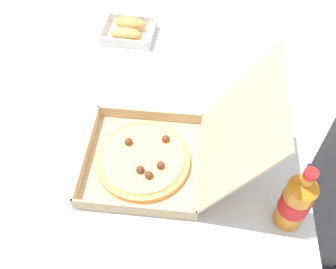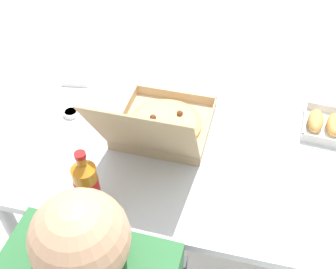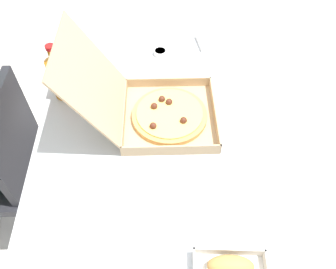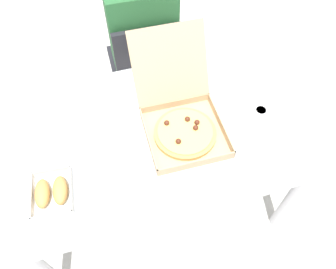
{
  "view_description": "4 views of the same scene",
  "coord_description": "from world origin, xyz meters",
  "px_view_note": "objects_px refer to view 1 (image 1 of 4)",
  "views": [
    {
      "loc": [
        0.72,
        0.06,
        1.62
      ],
      "look_at": [
        0.04,
        0.01,
        0.74
      ],
      "focal_mm": 41.15,
      "sensor_mm": 36.0,
      "label": 1
    },
    {
      "loc": [
        -0.14,
        0.99,
        1.7
      ],
      "look_at": [
        0.1,
        -0.01,
        0.72
      ],
      "focal_mm": 42.47,
      "sensor_mm": 36.0,
      "label": 2
    },
    {
      "loc": [
        -0.68,
        -0.01,
        1.61
      ],
      "look_at": [
        0.02,
        -0.05,
        0.73
      ],
      "focal_mm": 36.06,
      "sensor_mm": 36.0,
      "label": 3
    },
    {
      "loc": [
        -0.18,
        -0.81,
        1.87
      ],
      "look_at": [
        0.04,
        -0.07,
        0.75
      ],
      "focal_mm": 35.27,
      "sensor_mm": 36.0,
      "label": 4
    }
  ],
  "objects_px": {
    "pizza_box_open": "(160,155)",
    "paper_menu": "(245,48)",
    "bread_side_box": "(128,30)",
    "cola_bottle": "(296,201)"
  },
  "relations": [
    {
      "from": "pizza_box_open",
      "to": "paper_menu",
      "type": "bearing_deg",
      "value": 154.11
    },
    {
      "from": "bread_side_box",
      "to": "cola_bottle",
      "type": "xyz_separation_m",
      "value": [
        0.71,
        0.52,
        0.07
      ]
    },
    {
      "from": "cola_bottle",
      "to": "bread_side_box",
      "type": "bearing_deg",
      "value": -143.96
    },
    {
      "from": "cola_bottle",
      "to": "paper_menu",
      "type": "xyz_separation_m",
      "value": [
        -0.68,
        -0.08,
        -0.09
      ]
    },
    {
      "from": "bread_side_box",
      "to": "paper_menu",
      "type": "bearing_deg",
      "value": 85.59
    },
    {
      "from": "cola_bottle",
      "to": "paper_menu",
      "type": "distance_m",
      "value": 0.69
    },
    {
      "from": "cola_bottle",
      "to": "pizza_box_open",
      "type": "bearing_deg",
      "value": -112.08
    },
    {
      "from": "pizza_box_open",
      "to": "bread_side_box",
      "type": "height_order",
      "value": "pizza_box_open"
    },
    {
      "from": "bread_side_box",
      "to": "paper_menu",
      "type": "distance_m",
      "value": 0.44
    },
    {
      "from": "cola_bottle",
      "to": "paper_menu",
      "type": "bearing_deg",
      "value": -173.05
    }
  ]
}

